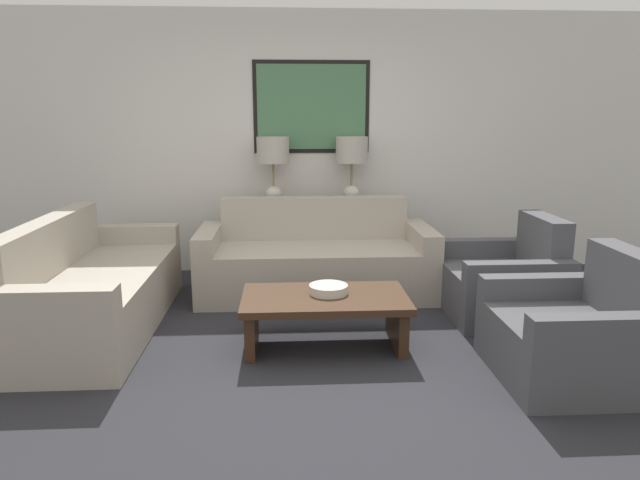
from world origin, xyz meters
The scene contains 11 objects.
ground_plane centered at (0.00, 0.00, 0.00)m, with size 20.00×20.00×0.00m, color #28282D.
back_wall centered at (0.00, 2.46, 1.33)m, with size 8.05×0.12×2.65m.
console_table centered at (0.00, 2.21, 0.37)m, with size 1.22×0.35×0.73m.
table_lamp_left centered at (-0.39, 2.21, 1.21)m, with size 0.32×0.32×0.68m.
table_lamp_right centered at (0.39, 2.21, 1.21)m, with size 0.32×0.32×0.68m.
couch_by_back_wall centered at (0.00, 1.55, 0.30)m, with size 2.12×0.88×0.86m.
couch_by_side centered at (-1.77, 0.78, 0.30)m, with size 0.88×2.12×0.86m.
coffee_table centered at (0.00, 0.31, 0.28)m, with size 1.17×0.67×0.38m.
decorative_bowl centered at (0.03, 0.36, 0.41)m, with size 0.28×0.28×0.06m.
armchair_near_back_wall centered at (1.53, 0.88, 0.28)m, with size 0.86×0.93×0.83m.
armchair_near_camera centered at (1.53, -0.27, 0.28)m, with size 0.86×0.93×0.83m.
Camera 1 is at (-0.26, -3.53, 1.64)m, focal length 32.00 mm.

